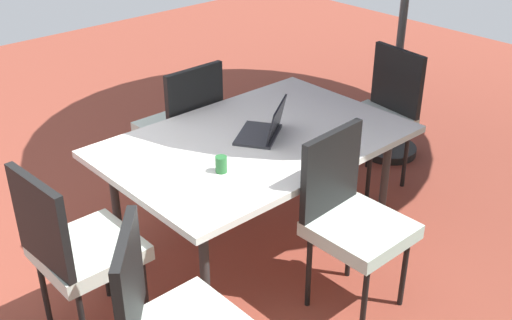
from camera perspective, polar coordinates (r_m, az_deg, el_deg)
ground_plane at (r=4.02m, az=0.00°, el=-7.40°), size 10.00×10.00×0.02m
dining_table at (r=3.67m, az=0.00°, el=1.32°), size 1.74×1.14×0.72m
chair_east at (r=3.14m, az=-16.05°, el=-7.49°), size 0.47×0.46×0.98m
chair_west at (r=4.49m, az=11.15°, el=4.30°), size 0.48×0.47×0.98m
chair_south at (r=4.27m, az=-6.64°, el=3.34°), size 0.46×0.46×0.98m
chair_north at (r=3.28m, az=8.64°, el=-4.97°), size 0.46×0.47×0.98m
laptop at (r=3.64m, az=0.79°, el=2.80°), size 0.40×0.38×0.21m
cup at (r=3.27m, az=-3.18°, el=-0.40°), size 0.06×0.06×0.09m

